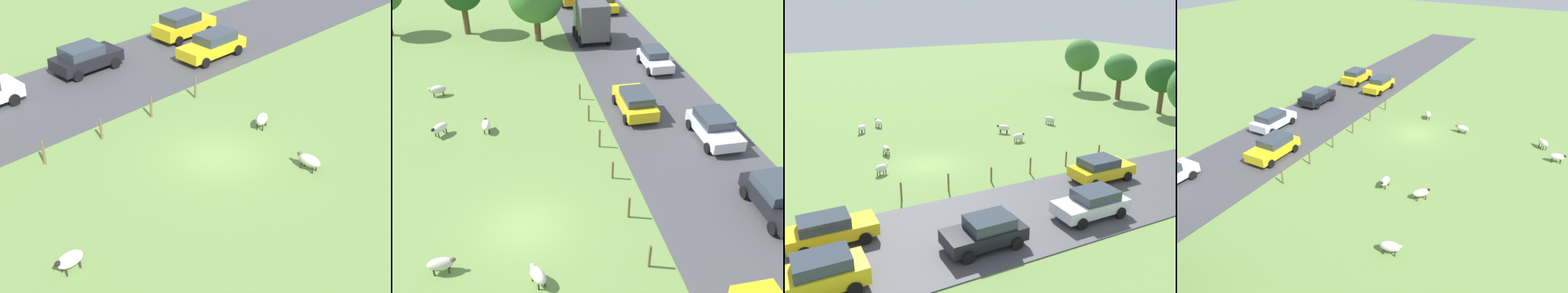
% 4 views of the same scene
% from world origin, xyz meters
% --- Properties ---
extents(ground_plane, '(160.00, 160.00, 0.00)m').
position_xyz_m(ground_plane, '(0.00, 0.00, 0.00)').
color(ground_plane, '#6B8E47').
extents(road_strip, '(8.00, 80.00, 0.06)m').
position_xyz_m(road_strip, '(10.07, 0.00, 0.03)').
color(road_strip, '#47474C').
rests_on(road_strip, ground_plane).
extents(sheep_0, '(0.56, 1.14, 0.75)m').
position_xyz_m(sheep_0, '(-1.58, 8.97, 0.48)').
color(sheep_0, white).
rests_on(sheep_0, ground_plane).
extents(sheep_1, '(1.23, 0.67, 0.76)m').
position_xyz_m(sheep_1, '(-11.61, -0.58, 0.51)').
color(sheep_1, white).
rests_on(sheep_1, ground_plane).
extents(sheep_2, '(1.33, 0.80, 0.79)m').
position_xyz_m(sheep_2, '(-4.87, 14.65, 0.51)').
color(sheep_2, beige).
rests_on(sheep_2, ground_plane).
extents(sheep_3, '(0.84, 1.12, 0.75)m').
position_xyz_m(sheep_3, '(0.28, -3.49, 0.49)').
color(sheep_3, silver).
rests_on(sheep_3, ground_plane).
extents(sheep_4, '(1.13, 1.16, 0.78)m').
position_xyz_m(sheep_4, '(-4.35, 9.10, 0.52)').
color(sheep_4, silver).
rests_on(sheep_4, ground_plane).
extents(sheep_5, '(1.19, 0.54, 0.73)m').
position_xyz_m(sheep_5, '(-3.57, -2.08, 0.47)').
color(sheep_5, beige).
rests_on(sheep_5, ground_plane).
extents(sheep_6, '(1.05, 1.04, 0.78)m').
position_xyz_m(sheep_6, '(-10.31, -2.48, 0.52)').
color(sheep_6, white).
rests_on(sheep_6, ground_plane).
extents(tree_0, '(3.68, 3.68, 5.78)m').
position_xyz_m(tree_0, '(-3.06, 27.78, 3.97)').
color(tree_0, brown).
rests_on(tree_0, ground_plane).
extents(tree_1, '(4.50, 4.50, 6.77)m').
position_xyz_m(tree_1, '(-17.13, 28.54, 4.61)').
color(tree_1, brown).
rests_on(tree_1, ground_plane).
extents(tree_2, '(3.82, 3.82, 5.53)m').
position_xyz_m(tree_2, '(-10.27, 28.78, 3.85)').
color(tree_2, brown).
rests_on(tree_2, ground_plane).
extents(fence_post_0, '(0.12, 0.12, 1.19)m').
position_xyz_m(fence_post_0, '(4.93, -3.52, 0.60)').
color(fence_post_0, brown).
rests_on(fence_post_0, ground_plane).
extents(fence_post_1, '(0.12, 0.12, 1.19)m').
position_xyz_m(fence_post_1, '(4.93, -0.39, 0.59)').
color(fence_post_1, brown).
rests_on(fence_post_1, ground_plane).
extents(fence_post_2, '(0.12, 0.12, 1.05)m').
position_xyz_m(fence_post_2, '(4.93, 2.74, 0.53)').
color(fence_post_2, brown).
rests_on(fence_post_2, ground_plane).
extents(fence_post_3, '(0.12, 0.12, 1.19)m').
position_xyz_m(fence_post_3, '(4.93, 5.87, 0.59)').
color(fence_post_3, brown).
rests_on(fence_post_3, ground_plane).
extents(fence_post_4, '(0.12, 0.12, 1.14)m').
position_xyz_m(fence_post_4, '(4.93, 9.00, 0.57)').
color(fence_post_4, brown).
rests_on(fence_post_4, ground_plane).
extents(fence_post_5, '(0.12, 0.12, 1.16)m').
position_xyz_m(fence_post_5, '(4.93, 12.13, 0.58)').
color(fence_post_5, brown).
rests_on(fence_post_5, ground_plane).
extents(car_0, '(2.21, 4.33, 1.59)m').
position_xyz_m(car_0, '(8.13, 9.40, 0.89)').
color(car_0, yellow).
rests_on(car_0, road_strip).
extents(car_3, '(2.14, 4.08, 1.57)m').
position_xyz_m(car_3, '(11.95, -1.44, 0.88)').
color(car_3, black).
rests_on(car_3, road_strip).
extents(car_4, '(2.18, 4.22, 1.54)m').
position_xyz_m(car_4, '(11.85, 5.37, 0.86)').
color(car_4, silver).
rests_on(car_4, road_strip).
extents(car_6, '(2.08, 4.22, 1.67)m').
position_xyz_m(car_6, '(11.89, -9.29, 0.92)').
color(car_6, yellow).
rests_on(car_6, road_strip).
extents(car_7, '(2.00, 4.41, 1.53)m').
position_xyz_m(car_7, '(8.14, -8.20, 0.86)').
color(car_7, yellow).
rests_on(car_7, road_strip).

